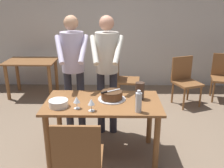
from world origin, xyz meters
name	(u,v)px	position (x,y,z in m)	size (l,w,h in m)	color
ground_plane	(103,154)	(0.00, 0.00, 0.00)	(14.00, 14.00, 0.00)	#7A6651
back_wall	(109,26)	(0.00, 2.82, 1.35)	(10.00, 0.12, 2.70)	beige
main_dining_table	(103,111)	(0.00, 0.00, 0.62)	(1.39, 0.76, 0.75)	brown
cake_on_platter	(112,96)	(0.11, 0.06, 0.80)	(0.34, 0.34, 0.11)	silver
cake_knife	(107,92)	(0.05, 0.02, 0.87)	(0.24, 0.17, 0.02)	silver
plate_stack	(59,103)	(-0.50, -0.16, 0.79)	(0.22, 0.22, 0.08)	white
wine_glass_near	(91,102)	(-0.11, -0.26, 0.85)	(0.08, 0.08, 0.14)	silver
wine_glass_far	(77,100)	(-0.28, -0.21, 0.85)	(0.08, 0.08, 0.14)	silver
water_bottle	(139,102)	(0.40, -0.28, 0.86)	(0.07, 0.07, 0.25)	silver
hurricane_lamp	(140,91)	(0.45, 0.10, 0.86)	(0.11, 0.11, 0.21)	black
person_cutting_cake	(107,63)	(0.03, 0.59, 1.08)	(0.47, 0.55, 1.72)	#2D2D38
person_standing_beside	(73,63)	(-0.45, 0.62, 1.08)	(0.46, 0.57, 1.72)	#2D2D38
chair_near_side	(79,157)	(-0.19, -0.76, 0.49)	(0.44, 0.44, 0.90)	brown
background_table	(32,68)	(-1.57, 2.12, 0.58)	(1.00, 0.70, 0.74)	brown
background_chair_0	(124,77)	(0.31, 1.80, 0.49)	(0.49, 0.49, 0.90)	brown
background_chair_1	(223,75)	(2.29, 1.96, 0.49)	(0.53, 0.53, 0.90)	brown
background_chair_2	(185,79)	(1.46, 1.70, 0.49)	(0.57, 0.57, 0.90)	brown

